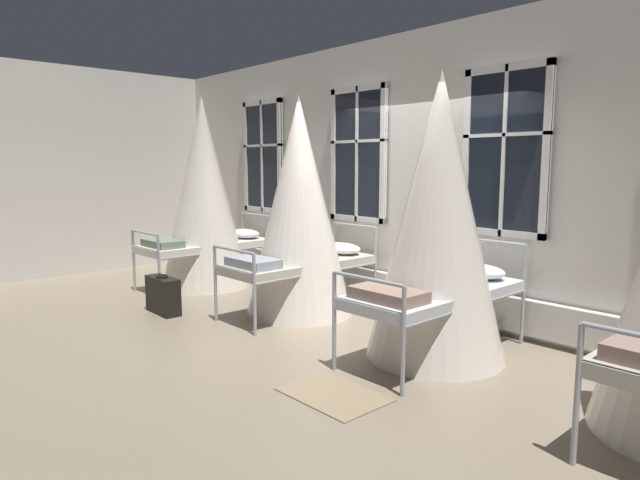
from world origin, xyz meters
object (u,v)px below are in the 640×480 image
at_px(cot_second, 299,209).
at_px(suitcase_dark, 163,295).
at_px(cot_third, 438,221).
at_px(cot_first, 204,195).

relative_size(cot_second, suitcase_dark, 4.59).
bearing_deg(cot_second, cot_third, -91.80).
bearing_deg(cot_third, cot_first, 89.55).
bearing_deg(suitcase_dark, cot_second, 49.83).
bearing_deg(cot_first, suitcase_dark, -140.62).
relative_size(cot_second, cot_third, 0.99).
xyz_separation_m(cot_first, cot_second, (2.10, 0.05, -0.08)).
height_order(cot_second, cot_third, cot_third).
distance_m(cot_first, cot_second, 2.10).
xyz_separation_m(cot_first, suitcase_dark, (1.01, -1.19, -1.12)).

